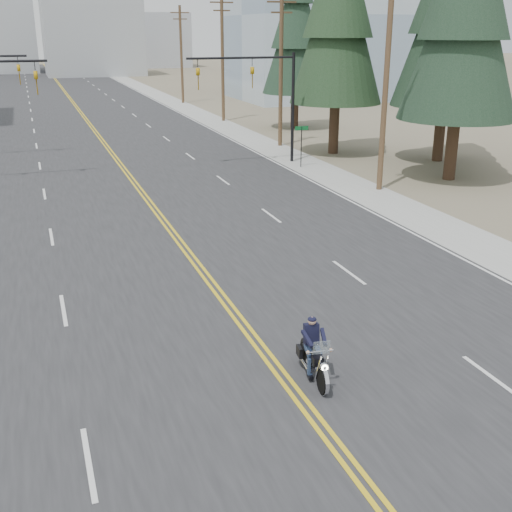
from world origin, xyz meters
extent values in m
cube|color=#303033|center=(0.00, 70.00, 0.01)|extent=(20.00, 200.00, 0.01)
cube|color=#A5A5A0|center=(11.50, 70.00, 0.01)|extent=(3.00, 200.00, 0.01)
imported|color=#BF8C0C|center=(-4.70, 32.00, 6.05)|extent=(0.21, 0.26, 1.30)
cylinder|color=black|center=(11.00, 32.00, 3.50)|extent=(0.20, 0.20, 7.00)
cylinder|color=black|center=(7.50, 32.00, 6.70)|extent=(7.00, 0.14, 0.14)
imported|color=#BF8C0C|center=(8.20, 32.00, 6.05)|extent=(0.21, 0.26, 1.30)
imported|color=#BF8C0C|center=(4.70, 32.00, 6.05)|extent=(0.21, 0.26, 1.30)
imported|color=#BF8C0C|center=(-5.60, 40.00, 6.05)|extent=(0.21, 0.26, 1.30)
cylinder|color=black|center=(10.80, 30.00, 1.30)|extent=(0.06, 0.06, 2.60)
cube|color=#0C5926|center=(10.80, 30.00, 2.50)|extent=(0.90, 0.03, 0.25)
cylinder|color=brown|center=(12.50, 23.00, 5.75)|extent=(0.30, 0.30, 11.50)
cylinder|color=brown|center=(12.50, 38.00, 5.50)|extent=(0.30, 0.30, 11.00)
cube|color=brown|center=(12.50, 38.00, 10.20)|extent=(2.20, 0.12, 0.12)
cube|color=brown|center=(12.50, 38.00, 9.50)|extent=(1.60, 0.12, 0.12)
cylinder|color=brown|center=(12.50, 53.00, 5.75)|extent=(0.30, 0.30, 11.50)
cube|color=brown|center=(12.50, 53.00, 10.70)|extent=(2.20, 0.12, 0.12)
cube|color=brown|center=(12.50, 53.00, 10.00)|extent=(1.60, 0.12, 0.12)
cylinder|color=brown|center=(12.50, 70.00, 5.50)|extent=(0.30, 0.30, 11.00)
cube|color=brown|center=(12.50, 70.00, 10.20)|extent=(2.20, 0.12, 0.12)
cube|color=brown|center=(12.50, 70.00, 9.50)|extent=(1.60, 0.12, 0.12)
cube|color=#9EB5CC|center=(32.00, 70.00, 10.00)|extent=(24.00, 16.00, 20.00)
cube|color=#ADB2B7|center=(8.00, 125.00, 7.00)|extent=(18.00, 14.00, 14.00)
cube|color=#B7BCC6|center=(40.00, 110.00, 9.00)|extent=(16.00, 12.00, 18.00)
cube|color=#B7BCC6|center=(25.00, 150.00, 6.00)|extent=(14.00, 14.00, 12.00)
cylinder|color=#382619|center=(17.70, 23.95, 1.76)|extent=(0.68, 0.68, 3.52)
cone|color=black|center=(17.70, 23.95, 8.79)|extent=(6.64, 6.64, 10.55)
cylinder|color=#382619|center=(20.39, 29.06, 1.82)|extent=(0.80, 0.80, 3.64)
cone|color=black|center=(20.39, 29.06, 9.10)|extent=(6.83, 6.83, 10.92)
cylinder|color=#382619|center=(14.96, 33.88, 1.76)|extent=(0.62, 0.62, 3.52)
cone|color=#1A3319|center=(14.96, 33.88, 8.81)|extent=(6.34, 6.34, 10.57)
cylinder|color=#382619|center=(17.12, 46.29, 1.53)|extent=(0.72, 0.72, 3.07)
cone|color=#172F1E|center=(17.12, 46.29, 7.67)|extent=(5.73, 5.73, 9.20)
cone|color=#172F1E|center=(17.12, 46.29, 10.28)|extent=(4.30, 4.30, 6.90)
camera|label=1|loc=(-5.39, -7.39, 8.35)|focal=45.00mm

